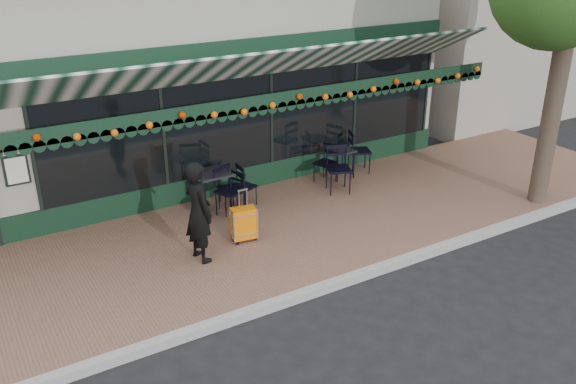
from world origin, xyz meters
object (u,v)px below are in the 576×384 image
cafe_table_a (340,152)px  chair_a_left (325,163)px  suitcase (244,224)px  chair_a_front (339,169)px  cafe_table_b (212,176)px  chair_b_right (244,187)px  chair_b_left (231,190)px  chair_b_front (230,192)px  woman (198,212)px  chair_a_right (359,151)px

cafe_table_a → chair_a_left: size_ratio=0.77×
suitcase → chair_a_front: (2.75, 0.95, 0.17)m
cafe_table_b → chair_a_left: chair_a_left is taller
chair_a_left → cafe_table_a: bearing=77.5°
suitcase → chair_b_right: size_ratio=1.24×
chair_a_front → chair_b_left: size_ratio=1.06×
cafe_table_a → chair_b_front: (-2.98, -0.50, -0.10)m
chair_a_front → chair_b_front: size_ratio=1.02×
suitcase → chair_b_left: (0.35, 1.22, 0.14)m
suitcase → chair_a_front: size_ratio=0.99×
suitcase → cafe_table_b: size_ratio=1.24×
suitcase → chair_a_front: chair_a_front is taller
suitcase → woman: bearing=-158.6°
suitcase → chair_b_left: suitcase is taller
chair_a_front → chair_b_right: size_ratio=1.25×
chair_a_left → chair_a_front: bearing=-25.3°
cafe_table_a → chair_b_front: size_ratio=0.67×
chair_a_right → chair_a_front: chair_a_front is taller
woman → cafe_table_a: woman is taller
woman → chair_b_right: 2.30m
chair_a_right → chair_b_front: size_ratio=0.98×
cafe_table_a → chair_b_left: 2.93m
chair_a_right → chair_b_front: chair_b_front is taller
chair_b_right → cafe_table_b: bearing=54.3°
cafe_table_a → chair_b_front: 3.02m
woman → chair_a_left: (3.75, 1.75, -0.45)m
chair_a_left → cafe_table_b: bearing=-107.3°
cafe_table_a → chair_b_left: bearing=-172.7°
woman → chair_b_left: woman is taller
chair_a_right → chair_b_left: 3.52m
suitcase → chair_a_left: (2.82, 1.55, 0.09)m
woman → chair_b_front: bearing=-51.8°
cafe_table_b → woman: bearing=-120.6°
woman → chair_a_left: bearing=-73.8°
chair_a_left → chair_a_right: 1.03m
cafe_table_b → chair_a_right: bearing=2.6°
woman → chair_b_front: woman is taller
woman → chair_b_right: (1.64, 1.54, -0.48)m
chair_a_front → woman: bearing=-141.3°
chair_a_right → chair_b_front: bearing=121.3°
cafe_table_b → chair_a_left: bearing=1.2°
chair_a_right → cafe_table_a: bearing=118.9°
chair_a_right → chair_b_right: 3.16m
chair_a_left → chair_b_left: bearing=-100.9°
suitcase → chair_b_right: (0.71, 1.34, 0.07)m
cafe_table_a → chair_b_right: (-2.55, -0.26, -0.19)m
woman → chair_b_left: 1.96m
chair_b_left → cafe_table_b: bearing=-128.8°
woman → cafe_table_b: 1.97m
cafe_table_a → chair_b_right: chair_b_right is taller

